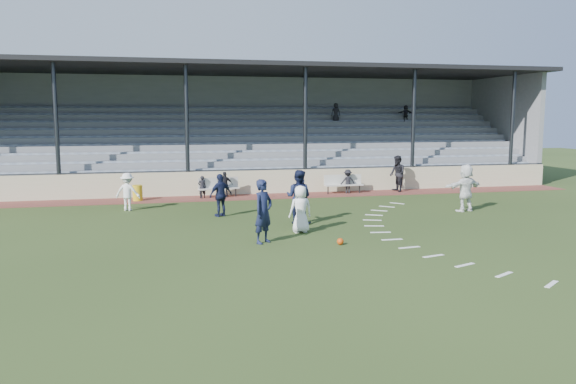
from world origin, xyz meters
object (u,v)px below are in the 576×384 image
at_px(football, 340,241).
at_px(player_navy_lead, 263,211).
at_px(bench_left, 219,186).
at_px(trash_bin, 138,193).
at_px(bench_right, 343,182).
at_px(player_white_lead, 301,209).
at_px(official, 397,174).

distance_m(football, player_navy_lead, 2.55).
bearing_deg(player_navy_lead, football, -58.92).
height_order(bench_left, trash_bin, bench_left).
distance_m(bench_right, trash_bin, 10.18).
xyz_separation_m(player_white_lead, official, (7.45, 8.92, 0.16)).
height_order(bench_right, player_white_lead, player_white_lead).
bearing_deg(trash_bin, player_white_lead, -56.82).
xyz_separation_m(football, player_navy_lead, (-2.26, 0.78, 0.89)).
bearing_deg(official, bench_right, -94.30).
bearing_deg(trash_bin, bench_left, 4.69).
relative_size(trash_bin, player_navy_lead, 0.36).
bearing_deg(bench_left, trash_bin, 174.96).
relative_size(bench_right, official, 1.07).
height_order(football, player_white_lead, player_white_lead).
height_order(football, player_navy_lead, player_navy_lead).
height_order(trash_bin, player_navy_lead, player_navy_lead).
relative_size(bench_left, trash_bin, 2.81).
height_order(bench_left, official, official).
bearing_deg(player_white_lead, football, 103.19).
height_order(bench_left, football, bench_left).
distance_m(bench_right, player_white_lead, 10.03).
relative_size(football, player_navy_lead, 0.11).
bearing_deg(football, official, 58.58).
xyz_separation_m(trash_bin, player_navy_lead, (4.15, -9.96, 0.62)).
bearing_deg(player_white_lead, bench_right, -123.20).
height_order(player_navy_lead, official, player_navy_lead).
bearing_deg(player_white_lead, official, -136.38).
distance_m(trash_bin, football, 12.50).
bearing_deg(player_navy_lead, bench_left, 51.95).
bearing_deg(player_white_lead, player_navy_lead, 34.04).
bearing_deg(bench_left, official, -10.08).
xyz_separation_m(bench_left, trash_bin, (-3.81, -0.31, -0.20)).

